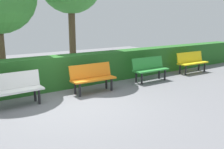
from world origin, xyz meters
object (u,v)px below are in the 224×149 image
Objects in this scene: bench_yellow at (192,61)px; bench_green at (150,68)px; bench_white at (13,88)px; bench_orange at (92,77)px.

bench_green is at bearing 4.35° from bench_yellow.
bench_green is 4.74m from bench_white.
bench_yellow is at bearing -177.91° from bench_orange.
bench_green is at bearing 177.73° from bench_white.
bench_yellow is at bearing 178.41° from bench_white.
bench_white is at bearing 1.27° from bench_green.
bench_green is 1.01× the size of bench_orange.
bench_yellow is 4.91m from bench_orange.
bench_green is (2.49, 0.07, -0.00)m from bench_yellow.
bench_white is (2.32, -0.04, 0.00)m from bench_orange.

